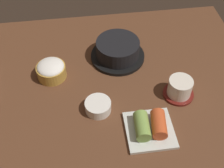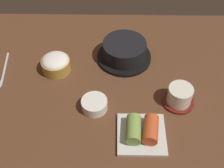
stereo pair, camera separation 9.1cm
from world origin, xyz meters
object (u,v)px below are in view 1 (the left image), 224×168
(banchan_cup_center, at_px, (98,106))
(stone_pot, at_px, (118,50))
(rice_bowl, at_px, (51,70))
(kimchi_plate, at_px, (150,127))
(tea_cup_with_saucer, at_px, (180,88))

(banchan_cup_center, bearing_deg, stone_pot, 67.38)
(rice_bowl, relative_size, kimchi_plate, 0.71)
(rice_bowl, xyz_separation_m, banchan_cup_center, (0.13, -0.16, -0.01))
(stone_pot, xyz_separation_m, banchan_cup_center, (-0.09, -0.22, -0.02))
(banchan_cup_center, bearing_deg, tea_cup_with_saucer, 5.59)
(stone_pot, height_order, rice_bowl, stone_pot)
(banchan_cup_center, distance_m, kimchi_plate, 0.16)
(tea_cup_with_saucer, bearing_deg, stone_pot, 129.88)
(banchan_cup_center, xyz_separation_m, kimchi_plate, (0.13, -0.09, 0.00))
(kimchi_plate, bearing_deg, stone_pot, 98.10)
(tea_cup_with_saucer, bearing_deg, kimchi_plate, -134.74)
(rice_bowl, bearing_deg, banchan_cup_center, -49.49)
(tea_cup_with_saucer, height_order, kimchi_plate, tea_cup_with_saucer)
(rice_bowl, bearing_deg, stone_pot, 14.87)
(rice_bowl, bearing_deg, tea_cup_with_saucer, -18.99)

